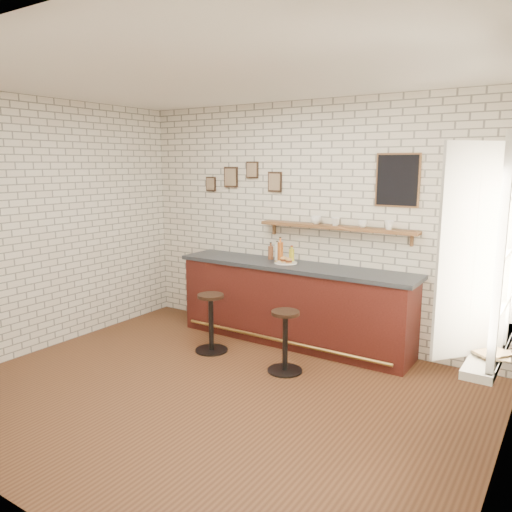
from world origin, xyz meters
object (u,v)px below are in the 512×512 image
object	(u,v)px
bar_counter	(293,304)
bar_stool_left	(211,321)
book_upper	(484,349)
bar_stool_right	(285,339)
bitters_bottle_white	(277,252)
ciabatta_sandwich	(286,260)
shelf_cup_b	(335,222)
shelf_cup_c	(363,224)
shelf_cup_a	(316,220)
condiment_bottle_yellow	(292,255)
sandwich_plate	(286,263)
bitters_bottle_amber	(280,251)
shelf_cup_d	(389,225)
book_lower	(483,353)
bitters_bottle_brown	(271,252)

from	to	relation	value
bar_counter	bar_stool_left	size ratio (longest dim) A/B	4.39
book_upper	bar_stool_right	bearing A→B (deg)	-164.64
bar_counter	bar_stool_right	distance (m)	0.92
bitters_bottle_white	ciabatta_sandwich	bearing A→B (deg)	-29.80
book_upper	shelf_cup_b	bearing A→B (deg)	173.95
bitters_bottle_white	shelf_cup_b	world-z (taller)	shelf_cup_b
shelf_cup_b	shelf_cup_c	bearing A→B (deg)	-44.80
shelf_cup_a	book_upper	world-z (taller)	shelf_cup_a
condiment_bottle_yellow	shelf_cup_c	distance (m)	1.00
sandwich_plate	bar_stool_right	xyz separation A→B (m)	(0.48, -0.84, -0.65)
bitters_bottle_amber	shelf_cup_d	xyz separation A→B (m)	(1.37, 0.08, 0.42)
book_lower	bar_counter	bearing A→B (deg)	139.27
bitters_bottle_amber	shelf_cup_c	world-z (taller)	shelf_cup_c
condiment_bottle_yellow	book_upper	xyz separation A→B (m)	(2.53, -1.79, -0.14)
bitters_bottle_brown	shelf_cup_d	xyz separation A→B (m)	(1.52, 0.08, 0.45)
sandwich_plate	shelf_cup_d	bearing A→B (deg)	9.04
sandwich_plate	book_lower	bearing A→B (deg)	-33.70
shelf_cup_d	ciabatta_sandwich	bearing A→B (deg)	-177.90
ciabatta_sandwich	shelf_cup_b	size ratio (longest dim) A/B	1.95
bitters_bottle_white	bar_counter	bearing A→B (deg)	-21.72
ciabatta_sandwich	book_upper	distance (m)	3.04
condiment_bottle_yellow	bitters_bottle_brown	bearing A→B (deg)	-180.00
condiment_bottle_yellow	bitters_bottle_amber	bearing A→B (deg)	180.00
bar_stool_right	bitters_bottle_white	bearing A→B (deg)	125.28
bitters_bottle_white	shelf_cup_d	distance (m)	1.49
ciabatta_sandwich	bitters_bottle_brown	xyz separation A→B (m)	(-0.30, 0.12, 0.05)
bitters_bottle_amber	bar_stool_left	bearing A→B (deg)	-114.20
book_lower	bitters_bottle_amber	bearing A→B (deg)	140.14
sandwich_plate	bar_stool_left	bearing A→B (deg)	-125.13
bitters_bottle_white	book_upper	bearing A→B (deg)	-33.13
bar_counter	book_upper	world-z (taller)	bar_counter
bitters_bottle_amber	shelf_cup_d	world-z (taller)	shelf_cup_d
bitters_bottle_white	shelf_cup_b	xyz separation A→B (m)	(0.76, 0.08, 0.44)
condiment_bottle_yellow	book_upper	bearing A→B (deg)	-35.29
condiment_bottle_yellow	bar_stool_left	bearing A→B (deg)	-122.26
shelf_cup_c	book_upper	world-z (taller)	shelf_cup_c
bar_stool_left	shelf_cup_d	xyz separation A→B (m)	(1.79, 1.00, 1.17)
bar_stool_left	shelf_cup_b	xyz separation A→B (m)	(1.13, 1.00, 1.17)
shelf_cup_c	bitters_bottle_white	bearing A→B (deg)	88.71
bitters_bottle_brown	book_lower	xyz separation A→B (m)	(2.84, -1.82, -0.16)
shelf_cup_b	book_lower	xyz separation A→B (m)	(1.98, -1.89, -0.61)
shelf_cup_a	book_upper	size ratio (longest dim) A/B	0.58
bitters_bottle_brown	bar_counter	bearing A→B (deg)	-16.91
book_lower	bar_stool_right	bearing A→B (deg)	151.57
sandwich_plate	bitters_bottle_brown	distance (m)	0.33
bar_counter	ciabatta_sandwich	world-z (taller)	ciabatta_sandwich
ciabatta_sandwich	condiment_bottle_yellow	world-z (taller)	condiment_bottle_yellow
sandwich_plate	ciabatta_sandwich	xyz separation A→B (m)	(0.01, -0.00, 0.04)
bitters_bottle_amber	shelf_cup_a	bearing A→B (deg)	9.45
condiment_bottle_yellow	book_upper	size ratio (longest dim) A/B	0.92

